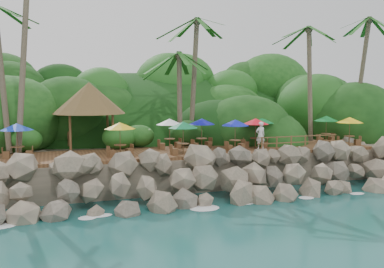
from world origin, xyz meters
name	(u,v)px	position (x,y,z in m)	size (l,w,h in m)	color
ground	(228,207)	(0.00, 0.00, 0.00)	(140.00, 140.00, 0.00)	#19514F
land_base	(156,149)	(0.00, 16.00, 1.05)	(32.00, 25.20, 2.10)	gray
jungle_hill	(140,150)	(0.00, 23.50, 0.00)	(44.80, 28.00, 15.40)	#143811
seawall	(214,179)	(0.00, 2.00, 1.15)	(29.00, 4.00, 2.30)	gray
terrace	(192,152)	(0.00, 6.00, 2.20)	(26.00, 5.00, 0.20)	brown
jungle_foliage	(159,162)	(0.00, 15.00, 0.00)	(44.00, 16.00, 12.00)	#143811
foam_line	(225,205)	(0.00, 0.30, 0.03)	(25.20, 0.80, 0.06)	white
palms	(193,11)	(0.95, 8.67, 12.02)	(33.85, 6.89, 15.48)	brown
palapa	(89,98)	(-6.37, 9.50, 5.79)	(5.02, 5.02, 4.60)	brown
dining_clusters	(219,124)	(1.87, 5.85, 4.02)	(24.60, 4.79, 2.07)	brown
railing	(298,141)	(6.76, 3.65, 2.91)	(6.10, 0.10, 1.00)	brown
waiter	(260,135)	(4.62, 5.00, 3.25)	(0.69, 0.45, 1.89)	white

